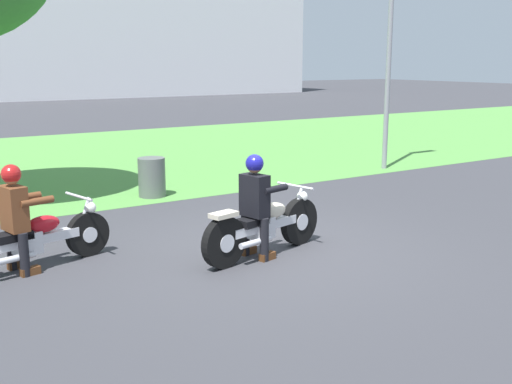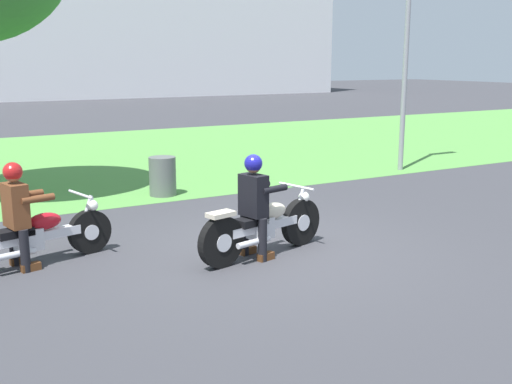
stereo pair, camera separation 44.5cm
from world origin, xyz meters
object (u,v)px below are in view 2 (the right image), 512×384
at_px(motorcycle_follow, 33,237).
at_px(rider_follow, 17,207).
at_px(motorcycle_lead, 264,227).
at_px(trash_can, 163,176).
at_px(streetlight_pole, 412,6).
at_px(rider_lead, 254,198).

xyz_separation_m(motorcycle_follow, rider_follow, (-0.17, -0.04, 0.43)).
bearing_deg(motorcycle_lead, trash_can, 74.76).
relative_size(motorcycle_lead, streetlight_pole, 0.34).
relative_size(motorcycle_lead, motorcycle_follow, 0.97).
bearing_deg(motorcycle_lead, streetlight_pole, 20.17).
relative_size(streetlight_pole, trash_can, 8.15).
bearing_deg(motorcycle_follow, streetlight_pole, 5.50).
distance_m(rider_follow, streetlight_pole, 10.33).
bearing_deg(rider_follow, trash_can, 32.63).
bearing_deg(rider_lead, trash_can, 72.60).
bearing_deg(motorcycle_lead, rider_follow, 147.49).
relative_size(motorcycle_lead, trash_can, 2.76).
xyz_separation_m(motorcycle_lead, trash_can, (0.18, 4.28, -0.02)).
distance_m(streetlight_pole, trash_can, 7.12).
bearing_deg(streetlight_pole, motorcycle_follow, -161.66).
relative_size(motorcycle_lead, rider_follow, 1.54).
distance_m(rider_follow, trash_can, 4.53).
distance_m(motorcycle_lead, streetlight_pole, 8.37).
bearing_deg(rider_follow, motorcycle_follow, -0.87).
bearing_deg(trash_can, motorcycle_follow, -133.31).
bearing_deg(rider_follow, streetlight_pole, 5.39).
xyz_separation_m(motorcycle_lead, motorcycle_follow, (-2.81, 1.10, -0.03)).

